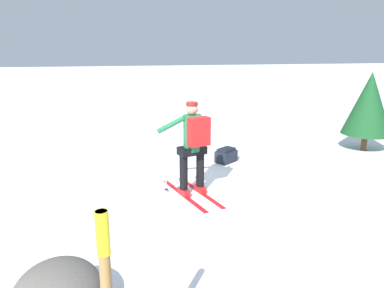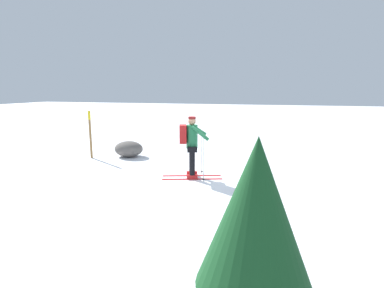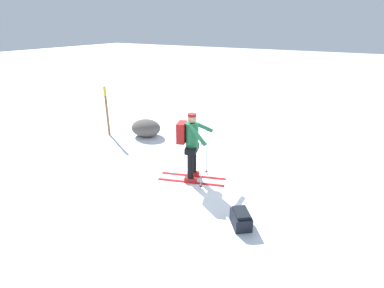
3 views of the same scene
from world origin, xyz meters
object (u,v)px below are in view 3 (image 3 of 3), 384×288
Objects in this scene: skier at (191,143)px; trail_marker at (107,108)px; rock_boulder at (146,128)px; dropped_backpack at (241,219)px.

skier is 4.33m from trail_marker.
skier is at bearing -33.35° from rock_boulder.
skier is at bearing 147.77° from dropped_backpack.
skier is 1.02× the size of trail_marker.
rock_boulder is at bearing 146.65° from skier.
rock_boulder is (-2.93, 1.93, -0.71)m from skier.
dropped_backpack is at bearing -32.23° from skier.
trail_marker reaches higher than rock_boulder.
skier is 2.28m from dropped_backpack.
skier is at bearing -18.20° from trail_marker.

